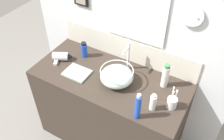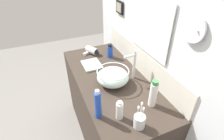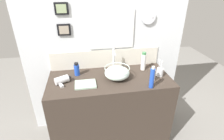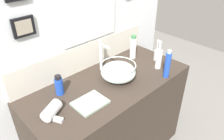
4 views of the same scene
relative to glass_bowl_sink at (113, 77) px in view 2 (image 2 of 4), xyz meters
The scene contains 12 objects.
ground_plane 0.92m from the glass_bowl_sink, 168.95° to the left, with size 6.00×6.00×0.00m, color gray.
vanity_counter 0.50m from the glass_bowl_sink, 168.95° to the left, with size 1.35×0.61×0.85m, color #382D26.
back_panel 0.48m from the glass_bowl_sink, 102.32° to the left, with size 1.94×0.10×2.49m.
glass_bowl_sink is the anchor object (origin of this frame).
faucet 0.21m from the glass_bowl_sink, 90.00° to the left, with size 0.02×0.11×0.28m.
hair_drier 0.58m from the glass_bowl_sink, behind, with size 0.19×0.19×0.08m.
toothbrush_cup 0.49m from the glass_bowl_sink, ahead, with size 0.08×0.08×0.20m.
lotion_bottle 0.38m from the glass_bowl_sink, 17.15° to the right, with size 0.05×0.05×0.15m.
spray_bottle 0.39m from the glass_bowl_sink, 38.44° to the right, with size 0.05×0.05×0.23m.
shampoo_bottle 0.46m from the glass_bowl_sink, 160.07° to the left, with size 0.06×0.06×0.15m.
soap_dispenser 0.39m from the glass_bowl_sink, 24.37° to the left, with size 0.06×0.06×0.22m.
hand_towel 0.36m from the glass_bowl_sink, 167.19° to the right, with size 0.22×0.17×0.02m, color #99B29E.
Camera 2 is at (1.17, -0.50, 1.79)m, focal length 28.00 mm.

